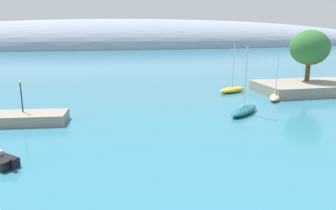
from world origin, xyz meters
name	(u,v)px	position (x,y,z in m)	size (l,w,h in m)	color
shore_outcrop	(308,87)	(31.45, 41.04, 0.96)	(19.37, 11.35, 1.92)	gray
tree_clump_shore	(310,48)	(32.35, 42.95, 8.44)	(7.53, 7.53, 9.94)	brown
distant_ridge	(135,46)	(17.56, 201.69, 0.00)	(362.11, 72.45, 33.95)	#8E99AD
sailboat_yellow_near_shore	(232,89)	(17.08, 44.09, 0.60)	(6.77, 4.49, 9.43)	yellow
sailboat_sand_mid_mooring	(275,97)	(21.67, 36.12, 0.54)	(4.84, 5.67, 7.35)	#C6B284
sailboat_teal_outer_mooring	(244,110)	(12.22, 28.47, 0.61)	(7.05, 6.68, 9.84)	#1E6B70
motorboat_black_foreground	(0,161)	(-17.81, 15.99, 0.49)	(3.80, 3.78, 1.29)	black
harbor_lamp_post	(21,93)	(-18.45, 30.98, 4.00)	(0.36, 0.36, 4.25)	black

